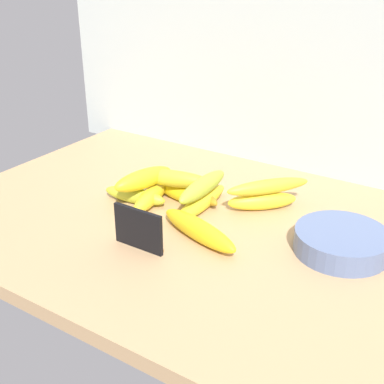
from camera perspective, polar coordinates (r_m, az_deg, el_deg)
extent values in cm
cube|color=tan|center=(111.26, -0.39, -3.71)|extent=(110.00, 76.00, 3.00)
cube|color=silver|center=(133.15, 9.19, 16.18)|extent=(130.00, 2.00, 70.00)
cube|color=black|center=(98.81, -5.99, -4.10)|extent=(11.00, 0.80, 8.40)
cube|color=olive|center=(101.31, -5.61, -5.84)|extent=(9.90, 1.20, 0.60)
cylinder|color=slate|center=(102.11, 16.29, -5.34)|extent=(17.95, 17.95, 4.37)
ellipsoid|color=yellow|center=(116.80, -4.52, -0.40)|extent=(7.66, 17.65, 3.91)
ellipsoid|color=yellow|center=(114.90, 7.79, -1.00)|extent=(14.30, 13.46, 4.00)
ellipsoid|color=yellow|center=(113.42, 1.16, -1.22)|extent=(4.10, 20.05, 3.64)
ellipsoid|color=yellow|center=(102.08, 0.77, -4.24)|extent=(21.19, 10.34, 4.32)
ellipsoid|color=olive|center=(120.58, 0.05, 0.45)|extent=(20.00, 12.04, 3.52)
ellipsoid|color=yellow|center=(118.06, -1.33, -0.05)|extent=(16.60, 6.77, 3.80)
ellipsoid|color=gold|center=(117.22, -6.50, -0.45)|extent=(15.75, 5.87, 3.67)
ellipsoid|color=gold|center=(115.77, -1.94, 1.49)|extent=(17.62, 8.60, 3.88)
ellipsoid|color=yellow|center=(115.26, -5.41, 1.47)|extent=(8.30, 16.04, 4.39)
ellipsoid|color=#A5BB33|center=(112.34, 1.18, 0.63)|extent=(4.29, 18.45, 3.89)
ellipsoid|color=gold|center=(113.34, 8.46, 0.62)|extent=(14.84, 17.05, 3.29)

